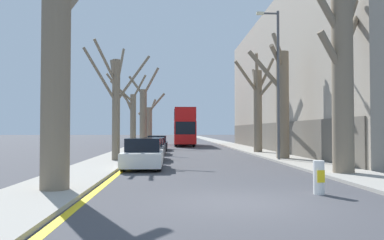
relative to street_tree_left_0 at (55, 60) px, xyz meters
name	(u,v)px	position (x,y,z in m)	size (l,w,h in m)	color
ground_plane	(241,203)	(5.29, -1.84, -3.98)	(300.00, 300.00, 0.00)	#424247
sidewalk_left	(148,142)	(-0.25, 48.16, -3.92)	(2.56, 120.00, 0.12)	#A39E93
sidewalk_right	(218,142)	(10.82, 48.16, -3.92)	(2.56, 120.00, 0.12)	#A39E93
building_facade_right	(321,80)	(17.09, 21.99, 2.47)	(10.08, 35.25, 12.91)	#9E9384
kerb_line_stripe	(158,142)	(1.21, 48.16, -3.97)	(0.24, 120.00, 0.01)	yellow
street_tree_left_0	(55,60)	(0.00, 0.00, 0.00)	(5.00, 3.12, 8.07)	#7A6B56
street_tree_left_1	(116,101)	(0.21, 10.78, -0.39)	(3.68, 3.34, 7.12)	#7A6B56
street_tree_left_2	(132,116)	(0.02, 21.11, -0.88)	(3.34, 3.54, 6.63)	#7A6B56
street_tree_left_3	(143,114)	(0.24, 31.30, -0.24)	(3.60, 1.62, 9.07)	#7A6B56
street_tree_left_4	(150,123)	(0.29, 41.88, -1.01)	(3.92, 2.24, 7.11)	#7A6B56
street_tree_right_0	(343,74)	(10.63, 3.79, 0.22)	(3.06, 2.64, 8.93)	#7A6B56
street_tree_right_1	(281,100)	(10.38, 11.76, -0.23)	(2.57, 2.43, 8.26)	#7A6B56
street_tree_right_2	(258,105)	(10.45, 18.60, -0.04)	(3.59, 3.44, 7.89)	#7A6B56
double_decker_bus	(184,125)	(4.96, 34.34, -1.47)	(2.44, 10.26, 4.43)	red
parked_car_0	(143,154)	(2.12, 6.91, -3.29)	(1.85, 3.92, 1.47)	silver
parked_car_1	(150,150)	(2.12, 12.01, -3.32)	(1.78, 4.22, 1.37)	#4C5156
parked_car_2	(154,146)	(2.12, 17.92, -3.35)	(1.73, 4.05, 1.32)	black
parked_car_3	(157,143)	(2.12, 23.60, -3.33)	(1.88, 4.57, 1.38)	black
lamp_post	(277,78)	(9.84, 10.82, 1.04)	(1.40, 0.20, 9.10)	#4C4F54
traffic_bollard	(319,177)	(7.79, -0.68, -3.49)	(0.32, 0.33, 0.98)	white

